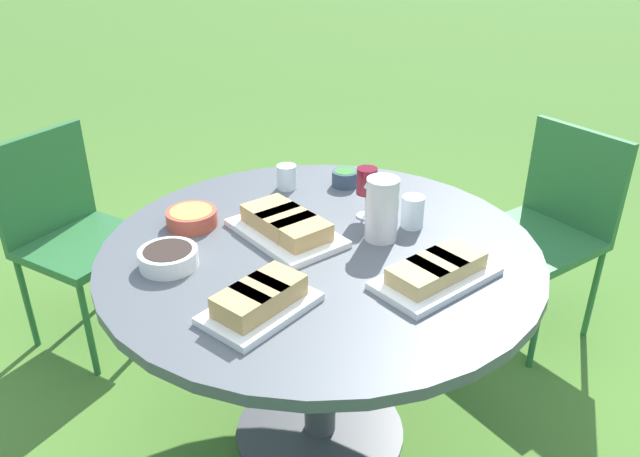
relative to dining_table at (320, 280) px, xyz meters
The scene contains 14 objects.
ground_plane 0.64m from the dining_table, ahead, with size 40.00×40.00×0.00m, color #4C7A2D.
dining_table is the anchor object (origin of this frame).
chair_near_left 1.18m from the dining_table, 142.85° to the right, with size 0.60×0.60×0.89m.
chair_near_right 1.20m from the dining_table, 28.41° to the right, with size 0.58×0.59×0.89m.
water_pitcher 0.29m from the dining_table, 162.70° to the right, with size 0.11×0.10×0.20m.
wine_glass 0.35m from the dining_table, 124.54° to the right, with size 0.07×0.07×0.17m.
platter_bread_main 0.41m from the dining_table, 68.61° to the left, with size 0.32×0.34×0.08m.
platter_charcuterie 0.20m from the dining_table, 29.35° to the right, with size 0.41×0.43×0.07m.
platter_sandwich_side 0.40m from the dining_table, 150.35° to the left, with size 0.39×0.38×0.07m.
bowl_fries 0.46m from the dining_table, 16.00° to the right, with size 0.16×0.16×0.05m.
bowl_salad 0.49m from the dining_table, 98.92° to the right, with size 0.10×0.10×0.06m.
bowl_olives 0.47m from the dining_table, 17.54° to the left, with size 0.17×0.17×0.05m.
cup_water_near 0.48m from the dining_table, 72.00° to the right, with size 0.07×0.07×0.09m.
cup_water_far 0.37m from the dining_table, 153.88° to the right, with size 0.07×0.07×0.10m.
Camera 1 is at (-0.07, 1.65, 1.69)m, focal length 35.00 mm.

